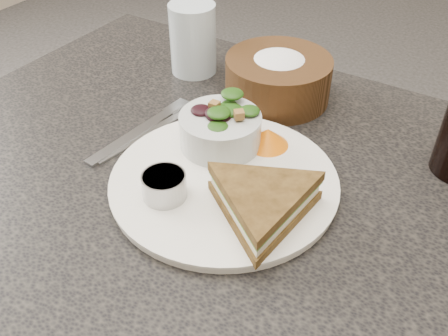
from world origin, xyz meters
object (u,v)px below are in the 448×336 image
dining_table (236,334)px  sandwich (262,203)px  salad_bowl (220,125)px  water_glass (193,39)px  dressing_ramekin (164,186)px  bread_basket (278,72)px  dinner_plate (224,182)px

dining_table → sandwich: (0.07, -0.06, 0.41)m
salad_bowl → water_glass: water_glass is taller
dining_table → dressing_ramekin: dressing_ramekin is taller
dressing_ramekin → bread_basket: size_ratio=0.32×
dinner_plate → salad_bowl: (-0.04, 0.06, 0.04)m
dining_table → sandwich: 0.42m
dinner_plate → sandwich: sandwich is taller
salad_bowl → bread_basket: bread_basket is taller
bread_basket → water_glass: size_ratio=1.40×
dressing_ramekin → water_glass: (-0.17, 0.31, 0.03)m
salad_bowl → dinner_plate: bearing=-53.9°
salad_bowl → bread_basket: bearing=90.1°
salad_bowl → dressing_ramekin: bearing=-90.0°
sandwich → dressing_ramekin: bearing=-129.2°
dinner_plate → bread_basket: (-0.04, 0.23, 0.04)m
dressing_ramekin → bread_basket: bearing=90.1°
dressing_ramekin → dinner_plate: bearing=57.1°
sandwich → water_glass: size_ratio=1.35×
dinner_plate → water_glass: bearing=131.8°
salad_bowl → water_glass: size_ratio=0.94×
dinner_plate → water_glass: (-0.21, 0.24, 0.05)m
dinner_plate → dining_table: bearing=70.6°
dinner_plate → sandwich: (0.08, -0.04, 0.03)m
dining_table → bread_basket: (-0.05, 0.21, 0.42)m
dressing_ramekin → bread_basket: 0.30m
dining_table → dinner_plate: 0.38m
salad_bowl → sandwich: bearing=-38.8°
sandwich → salad_bowl: (-0.12, 0.10, 0.01)m
dinner_plate → sandwich: 0.09m
dinner_plate → water_glass: water_glass is taller
salad_bowl → dressing_ramekin: salad_bowl is taller
bread_basket → water_glass: 0.17m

